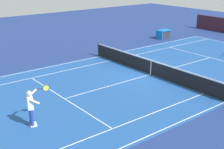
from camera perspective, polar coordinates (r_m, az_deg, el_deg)
name	(u,v)px	position (r m, az deg, el deg)	size (l,w,h in m)	color
ground_plane	(151,74)	(20.30, 7.12, 0.02)	(60.00, 60.00, 0.00)	navy
court_slab	(151,74)	(20.30, 7.12, 0.03)	(24.20, 11.40, 0.00)	#1E4C93
court_line_markings	(151,74)	(20.30, 7.12, 0.04)	(23.85, 11.05, 0.01)	white
tennis_net	(151,67)	(20.14, 7.18, 1.35)	(0.10, 11.70, 1.08)	#2D2D33
tennis_player_near	(31,106)	(13.86, -14.63, -5.65)	(1.17, 0.75, 1.70)	navy
tennis_ball	(108,87)	(17.95, -0.78, -2.30)	(0.07, 0.07, 0.07)	#CCE01E
equipment_cart_tarped	(163,34)	(30.72, 9.40, 7.31)	(1.25, 0.84, 0.85)	#2D2D33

